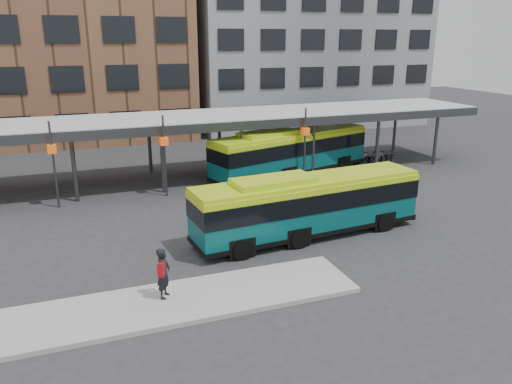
{
  "coord_description": "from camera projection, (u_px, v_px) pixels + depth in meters",
  "views": [
    {
      "loc": [
        -7.87,
        -18.62,
        9.03
      ],
      "look_at": [
        0.23,
        3.15,
        1.8
      ],
      "focal_mm": 35.0,
      "sensor_mm": 36.0,
      "label": 1
    }
  ],
  "objects": [
    {
      "name": "ground",
      "position": [
        276.0,
        251.0,
        21.96
      ],
      "size": [
        120.0,
        120.0,
        0.0
      ],
      "primitive_type": "plane",
      "color": "#28282B",
      "rests_on": "ground"
    },
    {
      "name": "boarding_island",
      "position": [
        164.0,
        305.0,
        17.42
      ],
      "size": [
        14.0,
        3.0,
        0.18
      ],
      "primitive_type": "cube",
      "color": "gray",
      "rests_on": "ground"
    },
    {
      "name": "canopy",
      "position": [
        200.0,
        120.0,
        32.3
      ],
      "size": [
        40.0,
        6.53,
        4.8
      ],
      "color": "#999B9E",
      "rests_on": "ground"
    },
    {
      "name": "building_brick",
      "position": [
        34.0,
        14.0,
        44.0
      ],
      "size": [
        26.0,
        14.0,
        22.0
      ],
      "primitive_type": "cube",
      "color": "brown",
      "rests_on": "ground"
    },
    {
      "name": "building_grey",
      "position": [
        300.0,
        27.0,
        52.95
      ],
      "size": [
        24.0,
        14.0,
        20.0
      ],
      "primitive_type": "cube",
      "color": "slate",
      "rests_on": "ground"
    },
    {
      "name": "bus_front",
      "position": [
        307.0,
        204.0,
        23.24
      ],
      "size": [
        11.28,
        3.35,
        3.06
      ],
      "rotation": [
        0.0,
        0.0,
        0.09
      ],
      "color": "#06484B",
      "rests_on": "ground"
    },
    {
      "name": "bus_rear",
      "position": [
        290.0,
        151.0,
        33.54
      ],
      "size": [
        12.03,
        5.74,
        3.25
      ],
      "rotation": [
        0.0,
        0.0,
        0.29
      ],
      "color": "#06484B",
      "rests_on": "ground"
    },
    {
      "name": "pedestrian",
      "position": [
        164.0,
        273.0,
        17.48
      ],
      "size": [
        0.72,
        0.81,
        1.86
      ],
      "rotation": [
        0.0,
        0.0,
        1.06
      ],
      "color": "black",
      "rests_on": "boarding_island"
    },
    {
      "name": "bike_rack",
      "position": [
        370.0,
        159.0,
        36.63
      ],
      "size": [
        4.73,
        1.33,
        1.04
      ],
      "color": "slate",
      "rests_on": "ground"
    }
  ]
}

